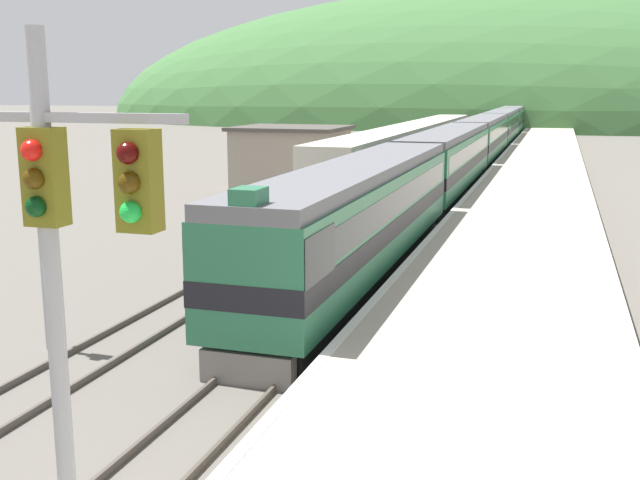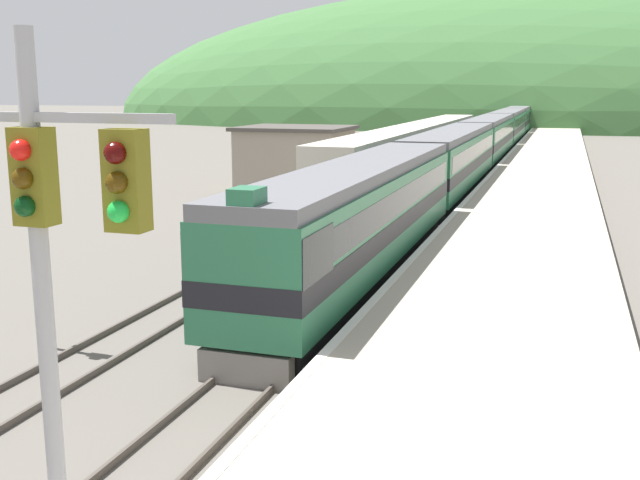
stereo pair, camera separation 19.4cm
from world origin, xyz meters
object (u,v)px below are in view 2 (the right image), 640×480
at_px(siding_train, 417,149).
at_px(signal_mast_main, 38,248).
at_px(carriage_second, 452,161).
at_px(carriage_fourth, 508,127).
at_px(express_train_lead_car, 359,218).
at_px(signal_post_siding, 40,233).
at_px(carriage_fifth, 520,119).
at_px(carriage_third, 489,138).

xyz_separation_m(siding_train, signal_mast_main, (5.57, -50.39, 2.91)).
bearing_deg(carriage_second, carriage_fourth, 90.00).
xyz_separation_m(express_train_lead_car, siding_train, (-4.26, 32.60, -0.24)).
bearing_deg(siding_train, signal_mast_main, -83.69).
bearing_deg(carriage_second, siding_train, 111.47).
relative_size(carriage_second, signal_mast_main, 2.96).
xyz_separation_m(carriage_fourth, signal_mast_main, (1.31, -83.68, 2.68)).
relative_size(express_train_lead_car, signal_mast_main, 2.81).
height_order(carriage_fourth, signal_post_siding, signal_post_siding).
bearing_deg(siding_train, express_train_lead_car, -82.55).
bearing_deg(signal_mast_main, carriage_second, 91.89).
relative_size(carriage_second, signal_post_siding, 5.01).
height_order(carriage_second, signal_post_siding, signal_post_siding).
height_order(signal_mast_main, signal_post_siding, signal_mast_main).
bearing_deg(signal_mast_main, carriage_fifth, 90.71).
height_order(carriage_second, carriage_fourth, same).
distance_m(carriage_third, signal_post_siding, 53.15).
relative_size(siding_train, signal_mast_main, 6.45).
relative_size(carriage_second, siding_train, 0.46).
xyz_separation_m(express_train_lead_car, carriage_fourth, (0.00, 65.89, -0.01)).
height_order(carriage_second, siding_train, carriage_second).
height_order(carriage_fourth, signal_mast_main, signal_mast_main).
bearing_deg(siding_train, carriage_third, 69.20).
xyz_separation_m(carriage_third, signal_post_siding, (-5.78, -52.82, 0.80)).
bearing_deg(carriage_fourth, carriage_second, -90.00).
xyz_separation_m(carriage_second, carriage_third, (0.00, 22.06, 0.00)).
distance_m(express_train_lead_car, carriage_third, 43.82).
relative_size(carriage_third, carriage_fourth, 1.00).
distance_m(carriage_fourth, siding_train, 33.56).
distance_m(siding_train, signal_post_siding, 41.64).
xyz_separation_m(carriage_third, siding_train, (-4.26, -11.22, -0.23)).
distance_m(express_train_lead_car, siding_train, 32.88).
xyz_separation_m(carriage_fifth, signal_mast_main, (1.31, -105.74, 2.68)).
relative_size(express_train_lead_car, carriage_third, 0.95).
distance_m(carriage_second, carriage_fifth, 66.19).
xyz_separation_m(carriage_second, carriage_fourth, (0.00, 44.13, 0.00)).
bearing_deg(express_train_lead_car, carriage_fourth, 90.00).
bearing_deg(express_train_lead_car, signal_post_siding, -122.70).
height_order(express_train_lead_car, siding_train, express_train_lead_car).
bearing_deg(carriage_fourth, signal_post_siding, -94.41).
relative_size(carriage_fifth, siding_train, 0.46).
relative_size(carriage_fifth, signal_post_siding, 5.01).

